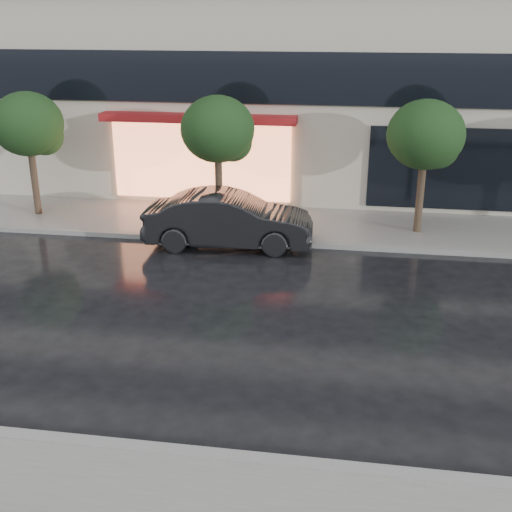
# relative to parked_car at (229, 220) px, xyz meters

# --- Properties ---
(ground) EXTENTS (120.00, 120.00, 0.00)m
(ground) POSITION_rel_parked_car_xyz_m (2.35, -8.22, -0.78)
(ground) COLOR black
(ground) RESTS_ON ground
(sidewalk_far) EXTENTS (60.00, 3.50, 0.12)m
(sidewalk_far) POSITION_rel_parked_car_xyz_m (2.35, 2.03, -0.72)
(sidewalk_far) COLOR slate
(sidewalk_far) RESTS_ON ground
(curb_near) EXTENTS (60.00, 0.25, 0.14)m
(curb_near) POSITION_rel_parked_car_xyz_m (2.35, -9.22, -0.71)
(curb_near) COLOR gray
(curb_near) RESTS_ON ground
(curb_far) EXTENTS (60.00, 0.25, 0.14)m
(curb_far) POSITION_rel_parked_car_xyz_m (2.35, 0.28, -0.71)
(curb_far) COLOR gray
(curb_far) RESTS_ON ground
(tree_far_west) EXTENTS (2.20, 2.20, 3.99)m
(tree_far_west) POSITION_rel_parked_car_xyz_m (-6.59, 1.81, 2.15)
(tree_far_west) COLOR #33261C
(tree_far_west) RESTS_ON ground
(tree_mid_west) EXTENTS (2.20, 2.20, 3.99)m
(tree_mid_west) POSITION_rel_parked_car_xyz_m (-0.59, 1.81, 2.15)
(tree_mid_west) COLOR #33261C
(tree_mid_west) RESTS_ON ground
(tree_mid_east) EXTENTS (2.20, 2.20, 3.99)m
(tree_mid_east) POSITION_rel_parked_car_xyz_m (5.41, 1.81, 2.15)
(tree_mid_east) COLOR #33261C
(tree_mid_east) RESTS_ON ground
(parked_car) EXTENTS (4.79, 1.88, 1.55)m
(parked_car) POSITION_rel_parked_car_xyz_m (0.00, 0.00, 0.00)
(parked_car) COLOR black
(parked_car) RESTS_ON ground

